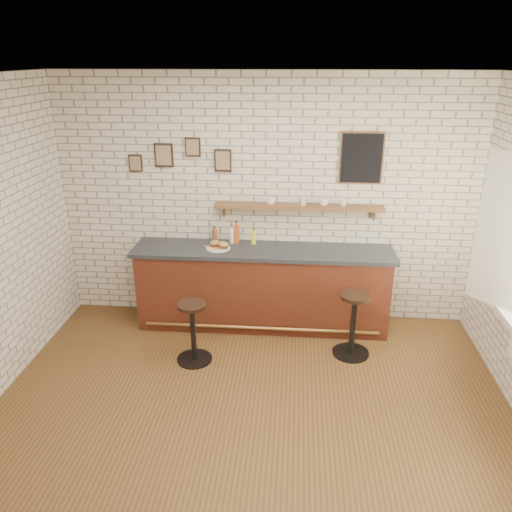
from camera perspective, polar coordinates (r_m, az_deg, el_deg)
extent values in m
plane|color=brown|center=(4.95, -0.67, -17.53)|extent=(5.00, 5.00, 0.00)
cube|color=#542316|center=(6.12, 0.75, -3.82)|extent=(3.00, 0.58, 0.96)
cube|color=#2D333A|center=(5.92, 0.77, 0.58)|extent=(3.10, 0.62, 0.05)
cylinder|color=olive|center=(6.01, 0.51, -8.24)|extent=(2.79, 0.04, 0.04)
cylinder|color=white|center=(5.94, -4.34, 0.90)|extent=(0.28, 0.28, 0.01)
cylinder|color=#F0C155|center=(5.95, -3.78, 1.04)|extent=(0.05, 0.05, 0.00)
cylinder|color=#F0C155|center=(5.92, -4.17, 0.93)|extent=(0.05, 0.05, 0.00)
cylinder|color=#F0C155|center=(6.01, -5.22, 1.21)|extent=(0.06, 0.06, 0.00)
cylinder|color=#F0C155|center=(5.97, -3.95, 1.13)|extent=(0.06, 0.06, 0.00)
cylinder|color=#F0C155|center=(5.91, -5.41, 0.82)|extent=(0.06, 0.06, 0.00)
cylinder|color=#F0C155|center=(5.94, -3.75, 1.02)|extent=(0.04, 0.04, 0.00)
cylinder|color=#F0C155|center=(5.88, -4.47, 0.78)|extent=(0.05, 0.05, 0.00)
cylinder|color=#F0C155|center=(5.90, -5.48, 0.81)|extent=(0.04, 0.04, 0.00)
cylinder|color=#F0C155|center=(5.98, -5.77, 1.09)|extent=(0.05, 0.05, 0.00)
cylinder|color=#F0C155|center=(5.89, -4.06, 0.79)|extent=(0.06, 0.06, 0.00)
cylinder|color=#F0C155|center=(5.97, -5.27, 1.07)|extent=(0.04, 0.04, 0.00)
cylinder|color=#F0C155|center=(5.91, -4.09, 0.88)|extent=(0.05, 0.05, 0.00)
cylinder|color=#F0C155|center=(5.94, -3.80, 1.02)|extent=(0.05, 0.05, 0.00)
cylinder|color=brown|center=(6.10, -4.73, 2.25)|extent=(0.07, 0.07, 0.16)
cylinder|color=brown|center=(6.07, -4.76, 3.13)|extent=(0.02, 0.02, 0.04)
cylinder|color=black|center=(6.06, -4.77, 3.35)|extent=(0.03, 0.03, 0.01)
cylinder|color=silver|center=(6.07, -2.76, 2.29)|extent=(0.06, 0.06, 0.18)
cylinder|color=silver|center=(6.03, -2.78, 3.29)|extent=(0.02, 0.02, 0.04)
cylinder|color=black|center=(6.03, -2.78, 3.53)|extent=(0.02, 0.02, 0.01)
cylinder|color=#AE511C|center=(6.06, -2.24, 2.46)|extent=(0.07, 0.07, 0.22)
cylinder|color=#AE511C|center=(6.01, -2.26, 3.69)|extent=(0.02, 0.02, 0.05)
cylinder|color=black|center=(6.00, -2.27, 3.98)|extent=(0.03, 0.03, 0.01)
cylinder|color=yellow|center=(6.05, -0.27, 2.09)|extent=(0.06, 0.06, 0.15)
cylinder|color=yellow|center=(6.02, -0.28, 2.91)|extent=(0.03, 0.03, 0.03)
cylinder|color=maroon|center=(6.01, -0.28, 3.10)|extent=(0.03, 0.03, 0.01)
cylinder|color=black|center=(5.70, -7.03, -11.59)|extent=(0.39, 0.39, 0.02)
cylinder|color=black|center=(5.53, -7.19, -8.73)|extent=(0.06, 0.06, 0.64)
cylinder|color=black|center=(5.36, -7.36, -5.60)|extent=(0.41, 0.41, 0.04)
cylinder|color=black|center=(5.86, 10.75, -10.80)|extent=(0.42, 0.42, 0.02)
cylinder|color=black|center=(5.68, 11.01, -7.80)|extent=(0.06, 0.06, 0.69)
cylinder|color=black|center=(5.51, 11.28, -4.52)|extent=(0.36, 0.36, 0.04)
cube|color=brown|center=(5.94, 4.87, 5.62)|extent=(2.00, 0.18, 0.04)
cube|color=brown|center=(6.09, -3.68, 5.29)|extent=(0.03, 0.04, 0.16)
cube|color=brown|center=(6.10, 13.36, 4.75)|extent=(0.03, 0.04, 0.16)
imported|color=white|center=(5.93, 1.70, 6.30)|extent=(0.13, 0.13, 0.09)
imported|color=white|center=(5.92, 5.46, 6.21)|extent=(0.14, 0.14, 0.09)
imported|color=white|center=(5.93, 7.77, 6.12)|extent=(0.16, 0.16, 0.09)
imported|color=white|center=(5.94, 9.98, 6.00)|extent=(0.12, 0.12, 0.08)
cube|color=black|center=(6.09, -10.49, 11.27)|extent=(0.22, 0.02, 0.28)
cube|color=black|center=(5.99, -7.24, 12.25)|extent=(0.18, 0.02, 0.22)
cube|color=black|center=(5.95, -3.81, 10.85)|extent=(0.20, 0.02, 0.26)
cube|color=black|center=(6.20, -13.60, 10.28)|extent=(0.16, 0.02, 0.20)
cube|color=black|center=(5.92, 11.96, 10.87)|extent=(0.46, 0.02, 0.56)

